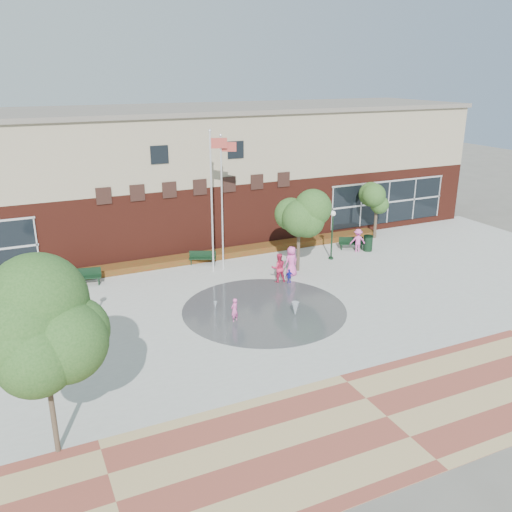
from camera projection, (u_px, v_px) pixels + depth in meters
name	position (u px, v px, depth m)	size (l,w,h in m)	color
ground	(292.00, 334.00, 25.16)	(120.00, 120.00, 0.00)	#666056
plaza_concrete	(256.00, 302.00, 28.59)	(46.00, 18.00, 0.01)	#A8A8A0
paver_band	(387.00, 417.00, 19.16)	(46.00, 6.00, 0.01)	brown
splash_pad	(264.00, 310.00, 27.73)	(8.40, 8.40, 0.01)	#383A3D
library_building	(177.00, 173.00, 38.64)	(44.40, 10.40, 9.20)	#511D13
flower_bed	(207.00, 259.00, 35.11)	(26.00, 1.20, 0.40)	maroon
flagpole_left	(223.00, 197.00, 31.78)	(0.89, 0.45, 8.21)	white
flagpole_right	(212.00, 195.00, 31.50)	(1.01, 0.39, 8.50)	white
lamp_left	(78.00, 297.00, 24.11)	(0.35, 0.35, 3.29)	black
lamp_right	(332.00, 229.00, 34.48)	(0.34, 0.34, 3.23)	black
bench_left	(84.00, 280.00, 30.78)	(1.99, 0.93, 0.97)	black
bench_mid	(203.00, 260.00, 34.12)	(1.72, 1.11, 0.84)	black
bench_right	(351.00, 246.00, 36.98)	(1.71, 1.06, 0.84)	black
trash_can	(368.00, 243.00, 36.57)	(0.66, 0.66, 1.08)	black
tree_big_left	(40.00, 324.00, 15.96)	(3.98, 3.98, 6.36)	#403327
tree_mid	(299.00, 215.00, 31.98)	(2.88, 2.88, 4.86)	#403327
tree_small_right	(377.00, 199.00, 38.62)	(2.36, 2.36, 4.03)	#403327
water_jet_a	(295.00, 316.00, 26.97)	(0.38, 0.38, 0.74)	white
water_jet_b	(216.00, 309.00, 27.77)	(0.18, 0.18, 0.40)	white
child_splash	(235.00, 310.00, 26.24)	(0.44, 0.29, 1.21)	#E958A9
adult_red	(279.00, 268.00, 31.07)	(0.85, 0.66, 1.75)	#D32750
adult_pink	(291.00, 261.00, 32.00)	(0.90, 0.58, 1.84)	#F256B5
child_blue	(289.00, 276.00, 30.99)	(0.51, 0.21, 0.88)	#181BA4
person_bench	(358.00, 241.00, 36.31)	(1.03, 0.59, 1.59)	#E352B1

